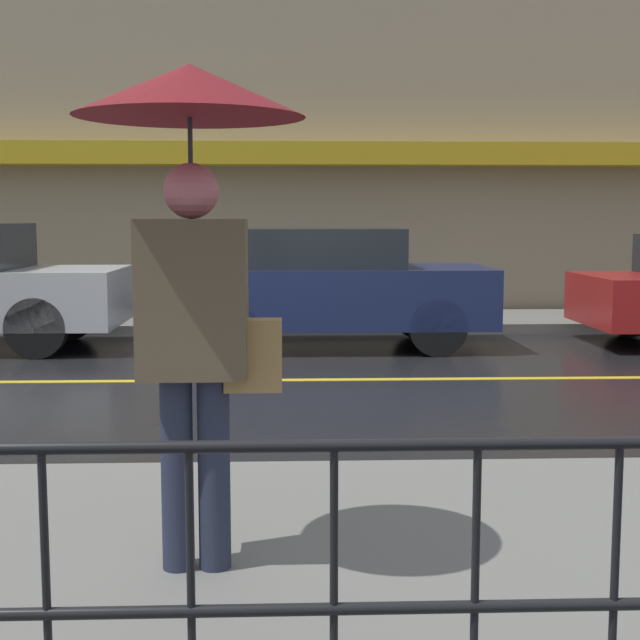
{
  "coord_description": "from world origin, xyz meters",
  "views": [
    {
      "loc": [
        0.47,
        -8.76,
        1.62
      ],
      "look_at": [
        0.7,
        -2.75,
        0.92
      ],
      "focal_mm": 50.0,
      "sensor_mm": 36.0,
      "label": 1
    }
  ],
  "objects": [
    {
      "name": "building_storefront",
      "position": [
        0.0,
        5.74,
        3.16
      ],
      "size": [
        28.0,
        0.85,
        6.38
      ],
      "color": "gray",
      "rests_on": "ground_plane"
    },
    {
      "name": "car_navy",
      "position": [
        0.99,
        2.28,
        0.77
      ],
      "size": [
        3.92,
        1.77,
        1.48
      ],
      "color": "#19234C",
      "rests_on": "ground_plane"
    },
    {
      "name": "lane_marking",
      "position": [
        0.0,
        0.0,
        0.0
      ],
      "size": [
        25.2,
        0.12,
        0.01
      ],
      "color": "gold",
      "rests_on": "ground_plane"
    },
    {
      "name": "sidewalk_near",
      "position": [
        0.0,
        -5.03,
        0.07
      ],
      "size": [
        28.0,
        3.17,
        0.13
      ],
      "color": "slate",
      "rests_on": "ground_plane"
    },
    {
      "name": "railing_foreground",
      "position": [
        0.0,
        -6.36,
        0.69
      ],
      "size": [
        12.0,
        0.04,
        0.88
      ],
      "color": "black",
      "rests_on": "sidewalk_near"
    },
    {
      "name": "ground_plane",
      "position": [
        0.0,
        0.0,
        0.0
      ],
      "size": [
        80.0,
        80.0,
        0.0
      ],
      "primitive_type": "plane",
      "color": "black"
    },
    {
      "name": "pedestrian",
      "position": [
        0.09,
        -5.09,
        1.72
      ],
      "size": [
        0.94,
        0.94,
        2.09
      ],
      "rotation": [
        0.0,
        0.0,
        3.14
      ],
      "color": "#23283D",
      "rests_on": "sidewalk_near"
    },
    {
      "name": "sidewalk_far",
      "position": [
        0.0,
        4.53,
        0.07
      ],
      "size": [
        28.0,
        2.16,
        0.13
      ],
      "color": "slate",
      "rests_on": "ground_plane"
    }
  ]
}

